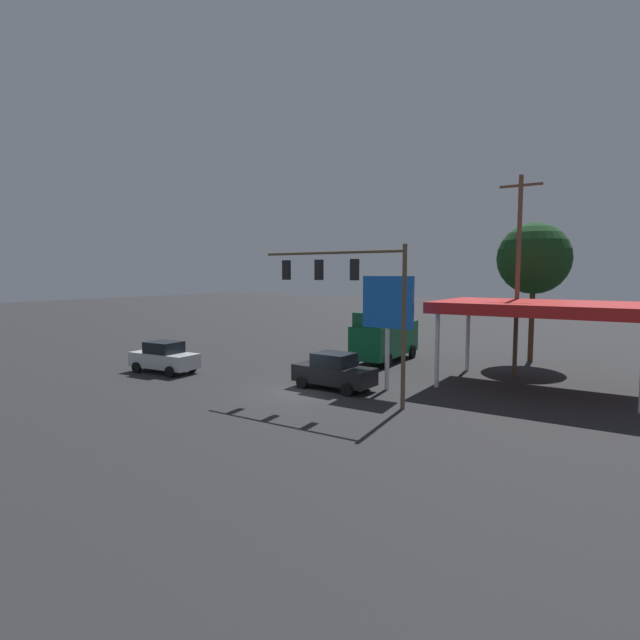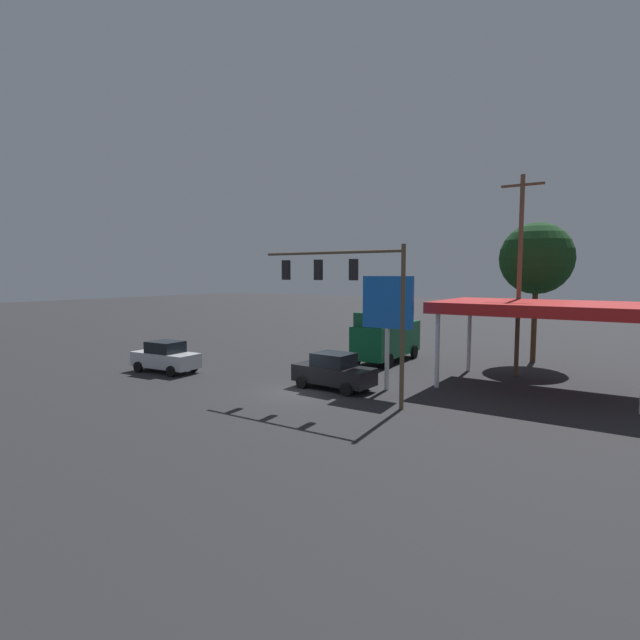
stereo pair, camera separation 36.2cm
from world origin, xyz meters
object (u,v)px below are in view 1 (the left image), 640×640
object	(u,v)px
price_sign	(388,307)
sedan_waiting	(334,371)
delivery_truck	(384,338)
sedan_far	(164,357)
street_tree	(534,259)
traffic_signal_assembly	(349,286)
utility_pole	(518,272)

from	to	relation	value
price_sign	sedan_waiting	bearing A→B (deg)	29.36
delivery_truck	sedan_waiting	size ratio (longest dim) A/B	1.53
sedan_far	sedan_waiting	world-z (taller)	same
sedan_far	street_tree	world-z (taller)	street_tree
delivery_truck	sedan_waiting	bearing A→B (deg)	6.67
price_sign	traffic_signal_assembly	bearing A→B (deg)	79.13
utility_pole	sedan_far	size ratio (longest dim) A/B	2.63
utility_pole	sedan_waiting	world-z (taller)	utility_pole
price_sign	delivery_truck	size ratio (longest dim) A/B	0.87
price_sign	delivery_truck	world-z (taller)	price_sign
price_sign	delivery_truck	bearing A→B (deg)	-63.32
utility_pole	sedan_waiting	xyz separation A→B (m)	(7.27, 9.05, -5.27)
traffic_signal_assembly	sedan_far	xyz separation A→B (m)	(13.03, 0.25, -4.58)
price_sign	sedan_far	size ratio (longest dim) A/B	1.33
utility_pole	street_tree	xyz separation A→B (m)	(0.10, -5.56, 0.91)
traffic_signal_assembly	street_tree	size ratio (longest dim) A/B	0.81
utility_pole	sedan_far	bearing A→B (deg)	30.73
traffic_signal_assembly	street_tree	distance (m)	17.18
sedan_far	sedan_waiting	bearing A→B (deg)	-173.88
delivery_truck	sedan_waiting	xyz separation A→B (m)	(-1.34, 8.91, -0.74)
sedan_far	utility_pole	bearing A→B (deg)	-152.86
sedan_waiting	street_tree	world-z (taller)	street_tree
traffic_signal_assembly	sedan_far	size ratio (longest dim) A/B	1.72
price_sign	utility_pole	bearing A→B (deg)	-122.15
sedan_far	street_tree	xyz separation A→B (m)	(-18.33, -16.51, 6.18)
delivery_truck	street_tree	size ratio (longest dim) A/B	0.72
utility_pole	street_tree	size ratio (longest dim) A/B	1.23
utility_pole	street_tree	distance (m)	5.63
traffic_signal_assembly	utility_pole	size ratio (longest dim) A/B	0.66
price_sign	delivery_truck	xyz separation A→B (m)	(3.79, -7.54, -2.69)
utility_pole	sedan_far	world-z (taller)	utility_pole
utility_pole	price_sign	xyz separation A→B (m)	(4.82, 7.67, -1.84)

